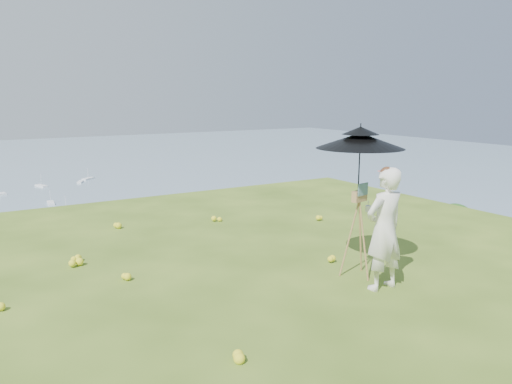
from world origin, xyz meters
TOP-DOWN VIEW (x-y plane):
  - ground at (0.00, 0.00)m, footprint 14.00×14.00m
  - shoreline_tier at (0.00, 75.00)m, footprint 170.00×28.00m
  - slope_trees at (0.00, 35.00)m, footprint 110.00×50.00m
  - harbor_town at (0.00, 75.00)m, footprint 110.00×22.00m
  - wildflowers at (0.00, 0.25)m, footprint 10.00×10.50m
  - painter at (1.07, -1.54)m, footprint 0.69×0.46m
  - field_easel at (1.12, -0.93)m, footprint 0.69×0.69m
  - sun_umbrella at (1.12, -0.90)m, footprint 1.39×1.39m
  - painter_cap at (1.07, -1.54)m, footprint 0.24×0.27m

SIDE VIEW (x-z plane):
  - shoreline_tier at x=0.00m, z-range -40.00..-32.00m
  - harbor_town at x=0.00m, z-range -32.00..-27.00m
  - slope_trees at x=0.00m, z-range -18.00..-12.00m
  - ground at x=0.00m, z-range 0.00..0.00m
  - wildflowers at x=0.00m, z-range 0.00..0.12m
  - field_easel at x=1.12m, z-range 0.00..1.53m
  - painter at x=1.07m, z-range 0.00..1.85m
  - painter_cap at x=1.07m, z-range 1.75..1.85m
  - sun_umbrella at x=1.12m, z-range 1.26..2.45m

